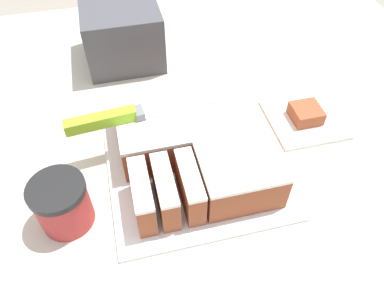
# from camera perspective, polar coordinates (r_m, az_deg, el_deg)

# --- Properties ---
(countertop) EXTENTS (1.40, 1.10, 0.92)m
(countertop) POSITION_cam_1_polar(r_m,az_deg,el_deg) (1.13, -2.35, -14.21)
(countertop) COLOR beige
(countertop) RESTS_ON ground_plane
(cake_board) EXTENTS (0.31, 0.35, 0.01)m
(cake_board) POSITION_cam_1_polar(r_m,az_deg,el_deg) (0.70, 0.00, -2.22)
(cake_board) COLOR white
(cake_board) RESTS_ON countertop
(cake) EXTENTS (0.25, 0.29, 0.08)m
(cake) POSITION_cam_1_polar(r_m,az_deg,el_deg) (0.68, 0.26, 0.38)
(cake) COLOR #994C2D
(cake) RESTS_ON cake_board
(knife) EXTENTS (0.29, 0.05, 0.02)m
(knife) POSITION_cam_1_polar(r_m,az_deg,el_deg) (0.67, -11.15, 4.04)
(knife) COLOR silver
(knife) RESTS_ON cake
(coffee_cup) EXTENTS (0.09, 0.09, 0.09)m
(coffee_cup) POSITION_cam_1_polar(r_m,az_deg,el_deg) (0.63, -19.14, -8.62)
(coffee_cup) COLOR #B23333
(coffee_cup) RESTS_ON countertop
(paper_napkin) EXTENTS (0.15, 0.15, 0.01)m
(paper_napkin) POSITION_cam_1_polar(r_m,az_deg,el_deg) (0.81, 16.71, 3.63)
(paper_napkin) COLOR white
(paper_napkin) RESTS_ON countertop
(brownie) EXTENTS (0.06, 0.06, 0.03)m
(brownie) POSITION_cam_1_polar(r_m,az_deg,el_deg) (0.80, 16.97, 4.50)
(brownie) COLOR #994C2D
(brownie) RESTS_ON paper_napkin
(storage_box) EXTENTS (0.17, 0.18, 0.14)m
(storage_box) POSITION_cam_1_polar(r_m,az_deg,el_deg) (0.93, -10.58, 16.38)
(storage_box) COLOR #47474C
(storage_box) RESTS_ON countertop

